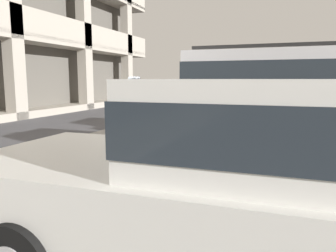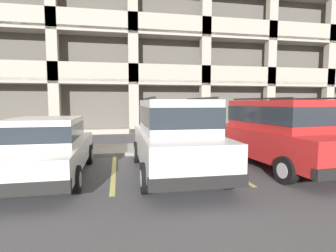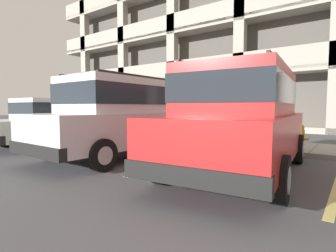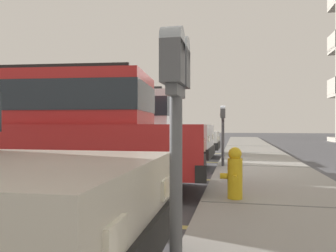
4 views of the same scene
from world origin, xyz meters
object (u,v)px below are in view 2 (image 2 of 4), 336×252
(parking_meter_near, at_px, (163,121))
(parking_garage, at_px, (129,11))
(dark_hatchback, at_px, (278,131))
(fire_hydrant, at_px, (248,138))
(red_sedan, at_px, (48,147))
(silver_suv, at_px, (174,133))
(parking_meter_far, at_px, (315,119))

(parking_meter_near, bearing_deg, parking_garage, 93.23)
(parking_meter_near, bearing_deg, dark_hatchback, -40.89)
(parking_meter_near, xyz_separation_m, fire_hydrant, (3.56, 0.30, -0.75))
(parking_meter_near, relative_size, parking_garage, 0.05)
(red_sedan, xyz_separation_m, parking_meter_near, (3.34, 2.60, 0.39))
(silver_suv, bearing_deg, fire_hydrant, 39.42)
(dark_hatchback, bearing_deg, parking_meter_near, 133.52)
(red_sedan, relative_size, parking_meter_near, 3.06)
(silver_suv, bearing_deg, red_sedan, 179.28)
(red_sedan, distance_m, parking_garage, 16.98)
(parking_meter_near, xyz_separation_m, parking_meter_far, (6.32, -0.01, 0.03))
(red_sedan, xyz_separation_m, parking_garage, (2.66, 14.62, 8.21))
(red_sedan, xyz_separation_m, dark_hatchback, (6.30, 0.04, 0.27))
(silver_suv, xyz_separation_m, dark_hatchback, (3.11, 0.11, 0.00))
(dark_hatchback, xyz_separation_m, parking_meter_near, (-2.96, 2.57, 0.12))
(silver_suv, height_order, parking_garage, parking_garage)
(fire_hydrant, bearing_deg, red_sedan, -157.19)
(dark_hatchback, height_order, parking_meter_near, dark_hatchback)
(parking_meter_far, bearing_deg, parking_meter_near, 179.92)
(parking_garage, bearing_deg, fire_hydrant, -70.14)
(parking_meter_near, xyz_separation_m, parking_garage, (-0.68, 12.02, 7.82))
(dark_hatchback, relative_size, parking_meter_near, 3.37)
(dark_hatchback, distance_m, parking_meter_near, 3.92)
(silver_suv, distance_m, red_sedan, 3.20)
(dark_hatchback, relative_size, parking_meter_far, 3.28)
(parking_meter_near, bearing_deg, fire_hydrant, 4.77)
(parking_meter_near, relative_size, parking_meter_far, 0.97)
(silver_suv, bearing_deg, parking_garage, 92.72)
(dark_hatchback, bearing_deg, parking_garage, 98.43)
(parking_garage, relative_size, fire_hydrant, 45.71)
(silver_suv, xyz_separation_m, parking_meter_far, (6.48, 2.67, 0.15))
(parking_meter_far, distance_m, fire_hydrant, 2.89)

